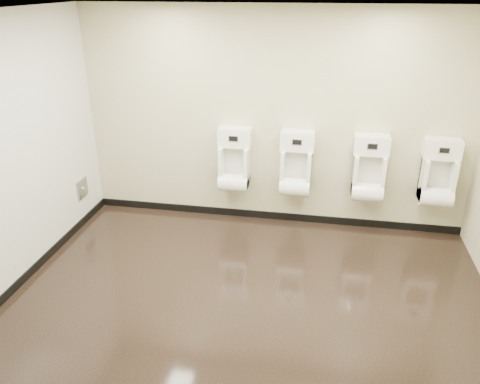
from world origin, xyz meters
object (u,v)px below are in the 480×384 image
(access_panel, at_px, (82,188))
(urinal_3, at_px, (438,178))
(urinal_1, at_px, (296,168))
(urinal_2, at_px, (369,173))
(urinal_0, at_px, (234,164))

(access_panel, distance_m, urinal_3, 4.58)
(urinal_1, relative_size, urinal_3, 1.00)
(urinal_1, height_order, urinal_2, same)
(urinal_0, bearing_deg, access_panel, -168.57)
(urinal_0, distance_m, urinal_3, 2.55)
(urinal_0, xyz_separation_m, urinal_3, (2.55, 0.00, 0.00))
(urinal_1, distance_m, urinal_3, 1.74)
(urinal_3, bearing_deg, urinal_2, 180.00)
(urinal_3, bearing_deg, access_panel, -174.92)
(urinal_2, bearing_deg, urinal_0, 180.00)
(urinal_0, xyz_separation_m, urinal_2, (1.72, 0.00, 0.00))
(access_panel, height_order, urinal_2, urinal_2)
(urinal_2, distance_m, urinal_3, 0.83)
(urinal_1, height_order, urinal_3, same)
(urinal_0, distance_m, urinal_2, 1.72)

